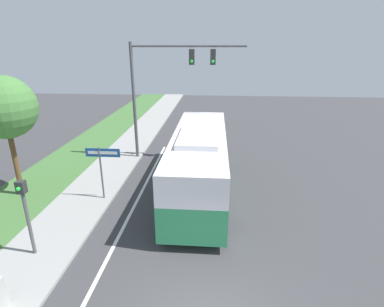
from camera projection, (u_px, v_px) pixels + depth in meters
The scene contains 5 objects.
bus at pixel (199, 158), 15.16m from camera, with size 2.77×10.31×3.32m.
signal_gantry at pixel (165, 78), 18.42m from camera, with size 7.02×0.41×7.42m.
pedestrian_signal at pixel (25, 206), 10.19m from camera, with size 0.28×0.34×2.98m.
street_sign at pixel (102, 162), 14.14m from camera, with size 1.65×0.08×2.74m.
roadside_tree at pixel (4, 108), 13.70m from camera, with size 2.91×2.91×5.88m.
Camera 1 is at (0.11, -6.10, 7.19)m, focal length 28.00 mm.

